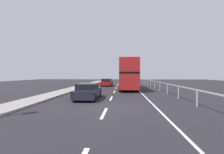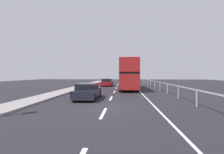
# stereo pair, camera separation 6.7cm
# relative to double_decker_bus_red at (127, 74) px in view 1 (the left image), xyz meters

# --- Properties ---
(ground_plane) EXTENTS (73.55, 120.00, 0.10)m
(ground_plane) POSITION_rel_double_decker_bus_red_xyz_m (-1.72, -12.80, -2.33)
(ground_plane) COLOR black
(near_sidewalk_kerb) EXTENTS (2.15, 80.00, 0.14)m
(near_sidewalk_kerb) POSITION_rel_double_decker_bus_red_xyz_m (-7.89, -12.80, -2.21)
(near_sidewalk_kerb) COLOR gray
(near_sidewalk_kerb) RESTS_ON ground
(lane_paint_markings) EXTENTS (3.33, 46.00, 0.01)m
(lane_paint_markings) POSITION_rel_double_decker_bus_red_xyz_m (0.30, -4.80, -2.28)
(lane_paint_markings) COLOR silver
(lane_paint_markings) RESTS_ON ground
(bridge_side_railing) EXTENTS (0.10, 42.00, 1.15)m
(bridge_side_railing) POSITION_rel_double_decker_bus_red_xyz_m (4.26, -3.80, -1.36)
(bridge_side_railing) COLOR #AFB8B1
(bridge_side_railing) RESTS_ON ground
(double_decker_bus_red) EXTENTS (2.64, 10.57, 4.26)m
(double_decker_bus_red) POSITION_rel_double_decker_bus_red_xyz_m (0.00, 0.00, 0.00)
(double_decker_bus_red) COLOR #B11F1D
(double_decker_bus_red) RESTS_ON ground
(hatchback_car_near) EXTENTS (1.86, 4.37, 1.38)m
(hatchback_car_near) POSITION_rel_double_decker_bus_red_xyz_m (-3.74, -9.67, -1.62)
(hatchback_car_near) COLOR black
(hatchback_car_near) RESTS_ON ground
(sedan_car_ahead) EXTENTS (2.04, 4.56, 1.37)m
(sedan_car_ahead) POSITION_rel_double_decker_bus_red_xyz_m (-3.64, 5.96, -1.63)
(sedan_car_ahead) COLOR maroon
(sedan_car_ahead) RESTS_ON ground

